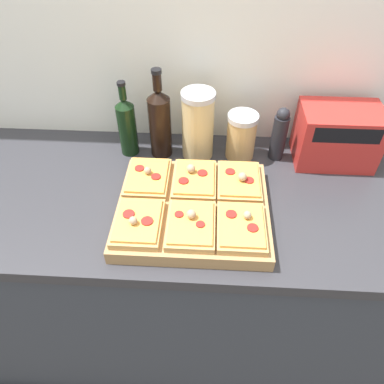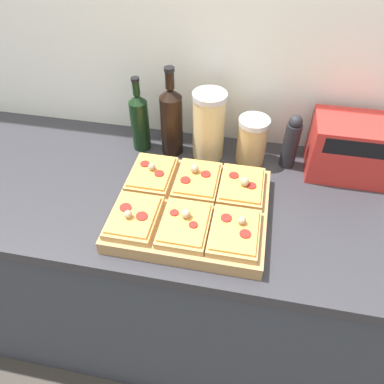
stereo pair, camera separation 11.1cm
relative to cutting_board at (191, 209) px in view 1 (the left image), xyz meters
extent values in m
cube|color=silver|center=(0.00, 0.45, 0.33)|extent=(6.00, 0.06, 2.50)
cube|color=#333842|center=(0.00, 0.09, -0.49)|extent=(2.60, 0.64, 0.86)
cube|color=#2D2D33|center=(0.00, 0.09, -0.04)|extent=(2.63, 0.67, 0.04)
cube|color=#A37A4C|center=(0.00, 0.00, 0.00)|extent=(0.45, 0.39, 0.04)
cube|color=tan|center=(-0.14, 0.09, 0.03)|extent=(0.13, 0.18, 0.02)
cube|color=gold|center=(-0.14, 0.09, 0.05)|extent=(0.12, 0.16, 0.01)
cylinder|color=maroon|center=(-0.17, 0.12, 0.05)|extent=(0.03, 0.03, 0.00)
cylinder|color=maroon|center=(-0.11, 0.08, 0.05)|extent=(0.03, 0.03, 0.00)
sphere|color=tan|center=(-0.14, 0.10, 0.06)|extent=(0.02, 0.02, 0.02)
cube|color=tan|center=(0.00, 0.09, 0.03)|extent=(0.13, 0.18, 0.02)
cube|color=gold|center=(0.00, 0.09, 0.05)|extent=(0.12, 0.16, 0.01)
cylinder|color=maroon|center=(-0.03, 0.07, 0.05)|extent=(0.03, 0.03, 0.00)
cylinder|color=maroon|center=(0.03, 0.11, 0.05)|extent=(0.03, 0.03, 0.00)
sphere|color=tan|center=(-0.01, 0.11, 0.06)|extent=(0.03, 0.03, 0.03)
cube|color=tan|center=(0.14, 0.09, 0.03)|extent=(0.13, 0.18, 0.02)
cube|color=gold|center=(0.14, 0.09, 0.05)|extent=(0.12, 0.16, 0.01)
cylinder|color=maroon|center=(0.11, 0.12, 0.05)|extent=(0.03, 0.03, 0.00)
cylinder|color=maroon|center=(0.17, 0.08, 0.05)|extent=(0.03, 0.03, 0.00)
sphere|color=tan|center=(0.15, 0.08, 0.06)|extent=(0.03, 0.03, 0.03)
cube|color=tan|center=(-0.14, -0.09, 0.03)|extent=(0.13, 0.18, 0.02)
cube|color=gold|center=(-0.14, -0.09, 0.05)|extent=(0.12, 0.16, 0.01)
cylinder|color=maroon|center=(-0.17, -0.08, 0.05)|extent=(0.03, 0.03, 0.00)
cylinder|color=maroon|center=(-0.12, -0.10, 0.05)|extent=(0.03, 0.03, 0.00)
sphere|color=tan|center=(-0.15, -0.11, 0.06)|extent=(0.02, 0.02, 0.02)
cube|color=tan|center=(0.00, -0.09, 0.03)|extent=(0.13, 0.18, 0.02)
cube|color=gold|center=(0.00, -0.09, 0.05)|extent=(0.12, 0.16, 0.01)
cylinder|color=maroon|center=(-0.03, -0.07, 0.05)|extent=(0.02, 0.02, 0.00)
cylinder|color=maroon|center=(0.03, -0.11, 0.05)|extent=(0.02, 0.02, 0.00)
sphere|color=tan|center=(0.01, -0.08, 0.06)|extent=(0.03, 0.03, 0.03)
cube|color=tan|center=(0.14, -0.09, 0.03)|extent=(0.13, 0.18, 0.02)
cube|color=gold|center=(0.14, -0.09, 0.05)|extent=(0.12, 0.16, 0.01)
cylinder|color=maroon|center=(0.11, -0.06, 0.05)|extent=(0.03, 0.03, 0.00)
cylinder|color=maroon|center=(0.17, -0.11, 0.05)|extent=(0.03, 0.03, 0.00)
sphere|color=tan|center=(0.16, -0.07, 0.06)|extent=(0.02, 0.02, 0.02)
cylinder|color=black|center=(-0.24, 0.30, 0.07)|extent=(0.06, 0.06, 0.19)
cone|color=black|center=(-0.24, 0.30, 0.18)|extent=(0.06, 0.06, 0.03)
cylinder|color=black|center=(-0.24, 0.30, 0.22)|extent=(0.02, 0.02, 0.05)
cylinder|color=black|center=(-0.24, 0.30, 0.25)|extent=(0.03, 0.03, 0.01)
cylinder|color=black|center=(-0.12, 0.30, 0.09)|extent=(0.08, 0.08, 0.22)
cone|color=black|center=(-0.12, 0.30, 0.21)|extent=(0.08, 0.08, 0.03)
cylinder|color=black|center=(-0.12, 0.30, 0.26)|extent=(0.03, 0.03, 0.06)
cylinder|color=black|center=(-0.12, 0.30, 0.29)|extent=(0.03, 0.03, 0.01)
cylinder|color=tan|center=(0.00, 0.30, 0.09)|extent=(0.11, 0.11, 0.23)
cylinder|color=#B2B2B7|center=(0.00, 0.30, 0.21)|extent=(0.11, 0.11, 0.02)
cylinder|color=tan|center=(0.15, 0.30, 0.05)|extent=(0.10, 0.10, 0.15)
cylinder|color=#B2B2B7|center=(0.15, 0.30, 0.14)|extent=(0.10, 0.10, 0.02)
cylinder|color=black|center=(0.28, 0.30, 0.06)|extent=(0.05, 0.05, 0.16)
sphere|color=black|center=(0.28, 0.30, 0.15)|extent=(0.04, 0.04, 0.04)
cube|color=red|center=(0.48, 0.30, 0.08)|extent=(0.26, 0.17, 0.20)
cube|color=black|center=(0.48, 0.22, 0.14)|extent=(0.21, 0.01, 0.06)
cube|color=black|center=(0.62, 0.30, 0.09)|extent=(0.02, 0.02, 0.02)
camera|label=1|loc=(0.05, -0.77, 0.81)|focal=35.00mm
camera|label=2|loc=(0.16, -0.76, 0.81)|focal=35.00mm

